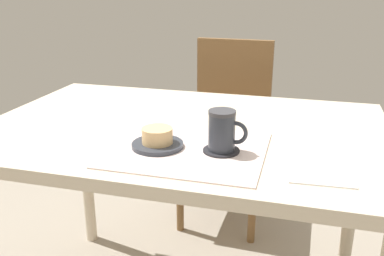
% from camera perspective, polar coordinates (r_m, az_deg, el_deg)
% --- Properties ---
extents(dining_table, '(1.26, 0.84, 0.75)m').
position_cam_1_polar(dining_table, '(1.37, -1.12, -2.75)').
color(dining_table, beige).
rests_on(dining_table, ground_plane).
extents(wooden_chair, '(0.43, 0.43, 0.90)m').
position_cam_1_polar(wooden_chair, '(2.17, 4.90, 0.43)').
color(wooden_chair, brown).
rests_on(wooden_chair, ground_plane).
extents(placemat, '(0.41, 0.36, 0.00)m').
position_cam_1_polar(placemat, '(1.15, -0.53, -2.89)').
color(placemat, silver).
rests_on(placemat, dining_table).
extents(pastry_plate, '(0.14, 0.14, 0.01)m').
position_cam_1_polar(pastry_plate, '(1.17, -4.61, -2.25)').
color(pastry_plate, '#333842').
rests_on(pastry_plate, placemat).
extents(pastry, '(0.08, 0.08, 0.04)m').
position_cam_1_polar(pastry, '(1.16, -4.65, -1.01)').
color(pastry, '#E5BC7F').
rests_on(pastry, pastry_plate).
extents(coffee_coaster, '(0.10, 0.10, 0.00)m').
position_cam_1_polar(coffee_coaster, '(1.14, 3.92, -3.01)').
color(coffee_coaster, '#232328').
rests_on(coffee_coaster, placemat).
extents(coffee_mug, '(0.10, 0.07, 0.11)m').
position_cam_1_polar(coffee_mug, '(1.12, 4.13, -0.34)').
color(coffee_mug, '#2D333D').
rests_on(coffee_mug, coffee_coaster).
extents(paper_napkin, '(0.16, 0.16, 0.00)m').
position_cam_1_polar(paper_napkin, '(1.07, 16.80, -5.60)').
color(paper_napkin, white).
rests_on(paper_napkin, dining_table).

